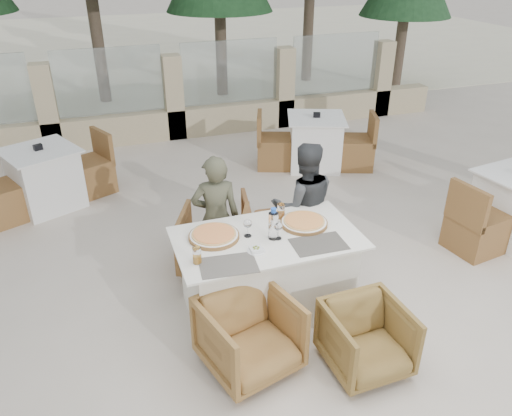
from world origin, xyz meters
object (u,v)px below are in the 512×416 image
object	(u,v)px
water_bottle	(273,224)
wine_glass_near	(278,229)
pizza_right	(304,222)
diner_right	(304,206)
beer_glass_left	(197,255)
armchair_near_left	(250,335)
armchair_far_right	(275,223)
armchair_near_right	(366,339)
armchair_far_left	(214,240)
bg_table_b	(315,142)
wine_glass_centre	(248,227)
olive_dish	(256,249)
diner_left	(216,218)
bg_table_a	(45,179)
pizza_left	(214,235)
dining_table	(267,273)
beer_glass_right	(281,211)

from	to	relation	value
water_bottle	wine_glass_near	bearing A→B (deg)	-29.02
pizza_right	diner_right	xyz separation A→B (m)	(0.22, 0.49, -0.12)
beer_glass_left	armchair_near_left	distance (m)	0.74
wine_glass_near	armchair_far_right	bearing A→B (deg)	69.83
armchair_near_right	pizza_right	bearing A→B (deg)	93.82
beer_glass_left	armchair_far_left	bearing A→B (deg)	69.21
armchair_near_right	bg_table_b	size ratio (longest dim) A/B	0.38
wine_glass_centre	olive_dish	size ratio (longest dim) A/B	1.67
diner_left	bg_table_a	size ratio (longest dim) A/B	0.79
olive_dish	bg_table_b	distance (m)	3.67
pizza_right	armchair_far_right	size ratio (longest dim) A/B	0.61
armchair_near_left	water_bottle	bearing A→B (deg)	39.97
bg_table_b	armchair_near_right	bearing A→B (deg)	-88.60
wine_glass_near	bg_table_a	bearing A→B (deg)	125.05
pizza_left	water_bottle	bearing A→B (deg)	-19.79
diner_right	bg_table_b	xyz separation A→B (m)	(1.22, 2.30, -0.29)
pizza_left	diner_right	world-z (taller)	diner_right
beer_glass_left	armchair_far_left	world-z (taller)	beer_glass_left
pizza_right	armchair_far_right	bearing A→B (deg)	86.14
diner_right	bg_table_a	world-z (taller)	diner_right
olive_dish	armchair_near_left	xyz separation A→B (m)	(-0.21, -0.44, -0.48)
dining_table	pizza_left	bearing A→B (deg)	162.95
dining_table	armchair_far_left	bearing A→B (deg)	108.60
pizza_right	bg_table_a	bearing A→B (deg)	130.47
beer_glass_left	olive_dish	size ratio (longest dim) A/B	1.26
pizza_right	wine_glass_centre	xyz separation A→B (m)	(-0.54, -0.03, 0.06)
pizza_right	diner_right	size ratio (longest dim) A/B	0.31
beer_glass_left	diner_left	xyz separation A→B (m)	(0.38, 0.87, -0.19)
pizza_right	wine_glass_near	xyz separation A→B (m)	(-0.31, -0.15, 0.06)
wine_glass_near	wine_glass_centre	bearing A→B (deg)	151.86
water_bottle	beer_glass_right	xyz separation A→B (m)	(0.19, 0.31, -0.07)
pizza_left	pizza_right	bearing A→B (deg)	-2.97
dining_table	wine_glass_centre	distance (m)	0.51
dining_table	olive_dish	size ratio (longest dim) A/B	14.55
pizza_left	bg_table_b	world-z (taller)	pizza_left
diner_left	diner_right	xyz separation A→B (m)	(0.88, -0.10, 0.03)
beer_glass_left	armchair_near_left	xyz separation A→B (m)	(0.29, -0.44, -0.52)
wine_glass_near	olive_dish	bearing A→B (deg)	-151.93
armchair_far_left	bg_table_b	world-z (taller)	bg_table_b
pizza_left	bg_table_b	size ratio (longest dim) A/B	0.27
dining_table	pizza_right	distance (m)	0.57
dining_table	armchair_far_left	size ratio (longest dim) A/B	2.31
beer_glass_left	bg_table_a	size ratio (longest dim) A/B	0.08
olive_dish	water_bottle	bearing A→B (deg)	35.87
pizza_left	armchair_near_right	world-z (taller)	pizza_left
water_bottle	armchair_far_right	size ratio (longest dim) A/B	0.42
water_bottle	olive_dish	distance (m)	0.28
beer_glass_right	olive_dish	world-z (taller)	beer_glass_right
wine_glass_centre	diner_right	world-z (taller)	diner_right
wine_glass_centre	armchair_far_right	bearing A→B (deg)	55.71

